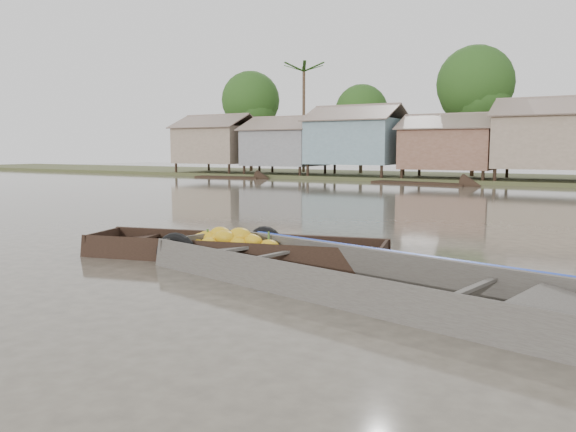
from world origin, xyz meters
The scene contains 4 objects.
ground centered at (0.00, 0.00, 0.00)m, with size 120.00×120.00×0.00m, color #474136.
riverbank centered at (3.03, 31.86, 3.07)m, with size 120.00×12.47×10.22m.
banana_boat centered at (-1.09, 0.46, 0.19)m, with size 6.36×2.86×0.88m.
viewer_boat centered at (2.18, -0.64, 0.07)m, with size 8.15×3.75×0.63m.
Camera 1 is at (5.52, -8.67, 2.22)m, focal length 35.00 mm.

